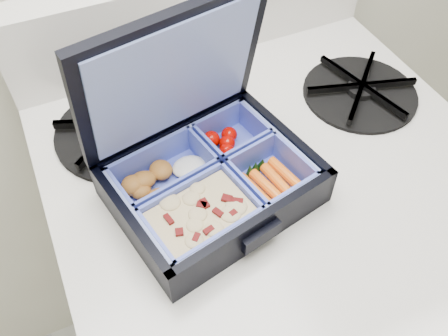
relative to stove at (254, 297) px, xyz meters
name	(u,v)px	position (x,y,z in m)	size (l,w,h in m)	color
stove	(254,297)	(0.00, 0.00, 0.00)	(0.59, 0.59, 0.88)	silver
bento_box	(212,183)	(-0.10, -0.03, 0.47)	(0.23, 0.18, 0.06)	black
burner_grate	(361,88)	(0.18, 0.06, 0.45)	(0.17, 0.17, 0.02)	black
burner_grate_rear	(120,127)	(-0.17, 0.13, 0.45)	(0.18, 0.18, 0.02)	black
fork	(234,104)	(0.00, 0.11, 0.44)	(0.02, 0.17, 0.01)	#BABABA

